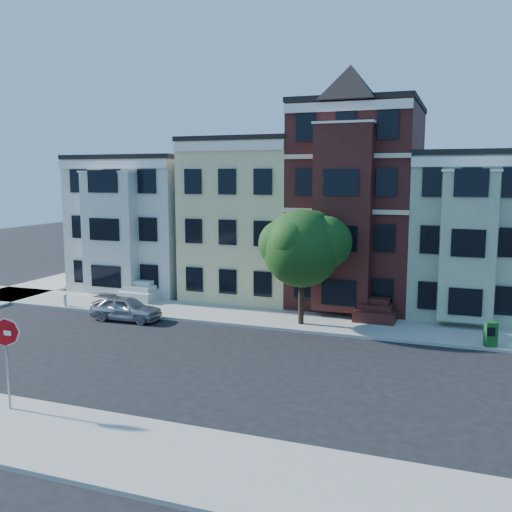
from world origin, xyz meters
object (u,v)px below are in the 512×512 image
at_px(street_tree, 302,254).
at_px(newspaper_box, 491,334).
at_px(fire_hydrant, 65,301).
at_px(parked_car, 126,308).
at_px(stop_sign, 7,358).

height_order(street_tree, newspaper_box, street_tree).
height_order(street_tree, fire_hydrant, street_tree).
relative_size(street_tree, fire_hydrant, 12.87).
distance_m(parked_car, stop_sign, 12.56).
xyz_separation_m(street_tree, stop_sign, (-6.15, -14.19, -1.99)).
relative_size(parked_car, stop_sign, 1.14).
relative_size(street_tree, parked_car, 1.87).
distance_m(parked_car, newspaper_box, 18.77).
xyz_separation_m(parked_car, fire_hydrant, (-5.04, 1.17, -0.24)).
bearing_deg(parked_car, stop_sign, -166.68).
height_order(parked_car, stop_sign, stop_sign).
relative_size(parked_car, fire_hydrant, 6.87).
xyz_separation_m(street_tree, parked_car, (-9.42, -2.12, -3.22)).
bearing_deg(newspaper_box, parked_car, 168.32).
xyz_separation_m(newspaper_box, fire_hydrant, (-23.77, -0.06, -0.28)).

